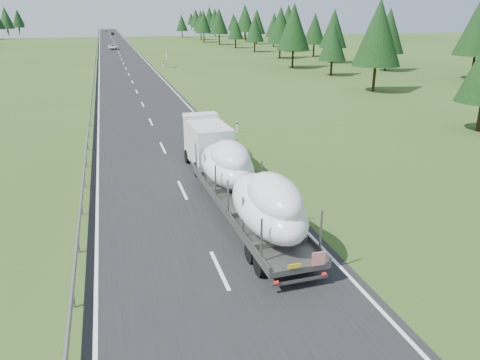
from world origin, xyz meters
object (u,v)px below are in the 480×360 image
object	(u,v)px
distant_van	(113,47)
boat_truck	(236,173)
distant_car_dark	(113,33)
highway_sign	(167,58)
distant_car_blue	(106,30)

from	to	relation	value
distant_van	boat_truck	bearing A→B (deg)	-87.61
boat_truck	distant_car_dark	bearing A→B (deg)	90.34
distant_van	distant_car_dark	distance (m)	90.47
highway_sign	boat_truck	bearing A→B (deg)	-94.34
highway_sign	distant_car_dark	distance (m)	139.10
distant_van	distant_car_blue	bearing A→B (deg)	90.82
distant_van	distant_car_blue	xyz separation A→B (m)	(-0.18, 139.47, -0.02)
highway_sign	distant_car_blue	bearing A→B (deg)	92.56
highway_sign	distant_car_dark	size ratio (longest dim) A/B	0.69
distant_car_blue	distant_van	bearing A→B (deg)	-90.25
distant_van	distant_car_blue	distance (m)	139.47
distant_car_dark	distant_car_blue	size ratio (longest dim) A/B	0.89
highway_sign	distant_car_blue	distance (m)	188.17
highway_sign	distant_van	bearing A→B (deg)	99.62
distant_car_dark	boat_truck	bearing A→B (deg)	-89.95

